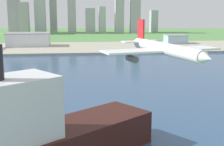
{
  "coord_description": "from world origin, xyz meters",
  "views": [
    {
      "loc": [
        2.82,
        14.49,
        55.67
      ],
      "look_at": [
        18.18,
        153.12,
        28.35
      ],
      "focal_mm": 51.71,
      "sensor_mm": 36.0,
      "label": 1
    }
  ],
  "objects_px": {
    "cargo_ship": "(43,135)",
    "warehouse_annex": "(176,39)",
    "warehouse_main": "(29,39)",
    "airplane_landing": "(165,49)"
  },
  "relations": [
    {
      "from": "airplane_landing",
      "to": "cargo_ship",
      "type": "bearing_deg",
      "value": 148.13
    },
    {
      "from": "warehouse_main",
      "to": "warehouse_annex",
      "type": "bearing_deg",
      "value": 3.16
    },
    {
      "from": "cargo_ship",
      "to": "warehouse_annex",
      "type": "bearing_deg",
      "value": 66.65
    },
    {
      "from": "airplane_landing",
      "to": "warehouse_annex",
      "type": "height_order",
      "value": "airplane_landing"
    },
    {
      "from": "airplane_landing",
      "to": "cargo_ship",
      "type": "height_order",
      "value": "airplane_landing"
    },
    {
      "from": "cargo_ship",
      "to": "warehouse_main",
      "type": "height_order",
      "value": "cargo_ship"
    },
    {
      "from": "cargo_ship",
      "to": "warehouse_main",
      "type": "bearing_deg",
      "value": 98.64
    },
    {
      "from": "warehouse_main",
      "to": "warehouse_annex",
      "type": "height_order",
      "value": "warehouse_main"
    },
    {
      "from": "warehouse_main",
      "to": "airplane_landing",
      "type": "bearing_deg",
      "value": -76.91
    },
    {
      "from": "cargo_ship",
      "to": "warehouse_annex",
      "type": "distance_m",
      "value": 435.21
    }
  ]
}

